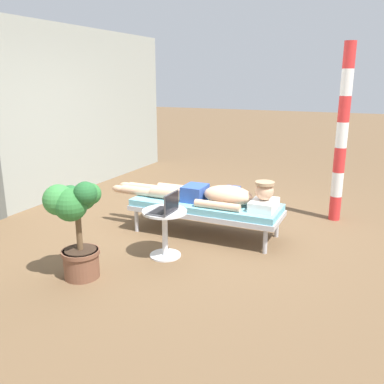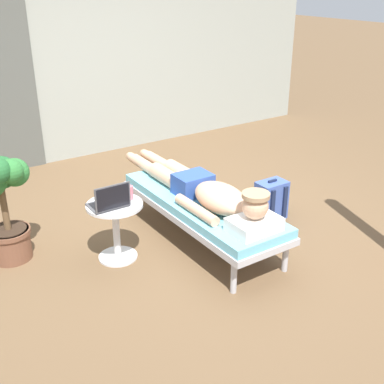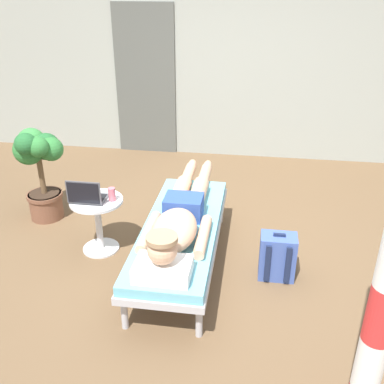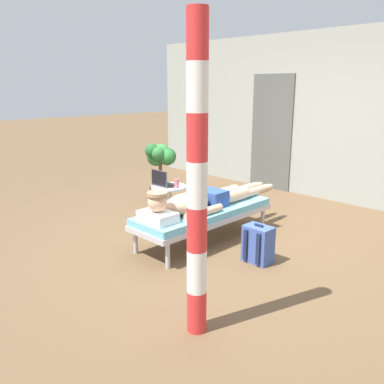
# 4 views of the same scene
# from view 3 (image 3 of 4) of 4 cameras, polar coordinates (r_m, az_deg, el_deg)

# --- Properties ---
(ground_plane) EXTENTS (40.00, 40.00, 0.00)m
(ground_plane) POSITION_cam_3_polar(r_m,az_deg,el_deg) (4.09, 1.55, -8.45)
(ground_plane) COLOR brown
(house_wall_back) EXTENTS (7.60, 0.20, 2.70)m
(house_wall_back) POSITION_cam_3_polar(r_m,az_deg,el_deg) (6.19, 3.29, 17.06)
(house_wall_back) COLOR #999E93
(house_wall_back) RESTS_ON ground
(house_door_panel) EXTENTS (0.84, 0.03, 2.04)m
(house_door_panel) POSITION_cam_3_polar(r_m,az_deg,el_deg) (6.31, -6.07, 14.09)
(house_door_panel) COLOR #545651
(house_door_panel) RESTS_ON ground
(lounge_chair) EXTENTS (0.65, 1.86, 0.42)m
(lounge_chair) POSITION_cam_3_polar(r_m,az_deg,el_deg) (3.80, -1.44, -5.19)
(lounge_chair) COLOR #B7B7BC
(lounge_chair) RESTS_ON ground
(person_reclining) EXTENTS (0.53, 2.17, 0.33)m
(person_reclining) POSITION_cam_3_polar(r_m,az_deg,el_deg) (3.66, -1.62, -3.31)
(person_reclining) COLOR white
(person_reclining) RESTS_ON lounge_chair
(side_table) EXTENTS (0.48, 0.48, 0.52)m
(side_table) POSITION_cam_3_polar(r_m,az_deg,el_deg) (4.11, -12.12, -3.06)
(side_table) COLOR silver
(side_table) RESTS_ON ground
(laptop) EXTENTS (0.31, 0.24, 0.23)m
(laptop) POSITION_cam_3_polar(r_m,az_deg,el_deg) (3.98, -13.48, -0.50)
(laptop) COLOR #4C4C51
(laptop) RESTS_ON side_table
(drink_glass) EXTENTS (0.06, 0.06, 0.12)m
(drink_glass) POSITION_cam_3_polar(r_m,az_deg,el_deg) (3.96, -10.35, -0.29)
(drink_glass) COLOR #D86672
(drink_glass) RESTS_ON side_table
(backpack) EXTENTS (0.30, 0.26, 0.42)m
(backpack) POSITION_cam_3_polar(r_m,az_deg,el_deg) (3.82, 11.01, -8.22)
(backpack) COLOR #3F59A5
(backpack) RESTS_ON ground
(potted_plant) EXTENTS (0.51, 0.50, 0.98)m
(potted_plant) POSITION_cam_3_polar(r_m,az_deg,el_deg) (4.75, -19.23, 3.65)
(potted_plant) COLOR brown
(potted_plant) RESTS_ON ground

